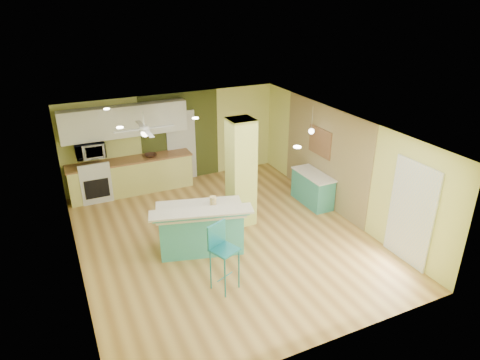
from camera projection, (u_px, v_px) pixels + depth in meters
name	position (u px, v px, depth m)	size (l,w,h in m)	color
floor	(224.00, 238.00, 9.44)	(6.00, 7.00, 0.01)	olive
ceiling	(222.00, 129.00, 8.42)	(6.00, 7.00, 0.01)	white
wall_back	(174.00, 138.00, 11.83)	(6.00, 0.01, 2.50)	#DCE178
wall_front	(320.00, 281.00, 6.03)	(6.00, 0.01, 2.50)	#DCE178
wall_left	(71.00, 216.00, 7.77)	(0.01, 7.00, 2.50)	#DCE178
wall_right	(340.00, 164.00, 10.10)	(0.01, 7.00, 2.50)	#DCE178
wood_panel	(324.00, 156.00, 10.59)	(0.02, 3.40, 2.50)	olive
olive_accent	(181.00, 137.00, 11.89)	(2.20, 0.02, 2.50)	#40461C
interior_door	(181.00, 146.00, 11.97)	(0.82, 0.05, 2.00)	silver
french_door	(411.00, 214.00, 8.26)	(0.04, 1.08, 2.10)	white
column	(241.00, 173.00, 9.60)	(0.55, 0.55, 2.50)	#C1C85C
kitchen_run	(132.00, 176.00, 11.39)	(3.25, 0.63, 0.94)	#D8D771
stove	(95.00, 183.00, 11.02)	(0.76, 0.66, 1.08)	silver
upper_cabinets	(125.00, 121.00, 10.89)	(3.20, 0.34, 0.80)	white
microwave	(90.00, 150.00, 10.67)	(0.70, 0.48, 0.39)	white
ceiling_fan	(144.00, 129.00, 9.82)	(1.41, 1.41, 0.61)	white
pendant_lamp	(311.00, 131.00, 10.32)	(0.14, 0.14, 0.69)	silver
wall_decor	(320.00, 142.00, 10.62)	(0.03, 0.90, 0.70)	brown
peninsula	(201.00, 227.00, 8.86)	(2.11, 1.53, 1.08)	teal
bar_stool	(221.00, 246.00, 7.55)	(0.56, 0.56, 1.29)	teal
side_counter	(312.00, 188.00, 10.82)	(0.54, 1.26, 0.81)	teal
fruit_bowl	(151.00, 156.00, 11.35)	(0.33, 0.33, 0.08)	#392117
canister	(213.00, 201.00, 8.82)	(0.14, 0.14, 0.18)	gold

